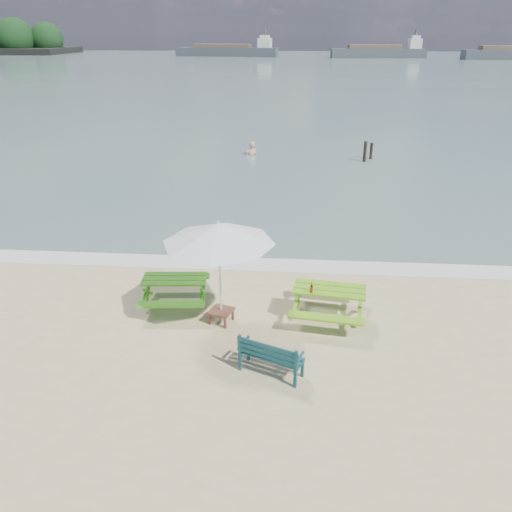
# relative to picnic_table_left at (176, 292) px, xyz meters

# --- Properties ---
(sea) EXTENTS (300.00, 300.00, 0.00)m
(sea) POSITION_rel_picnic_table_left_xyz_m (2.49, 82.84, -0.35)
(sea) COLOR slate
(sea) RESTS_ON ground
(foam_strip) EXTENTS (22.00, 0.90, 0.01)m
(foam_strip) POSITION_rel_picnic_table_left_xyz_m (2.49, 2.44, -0.35)
(foam_strip) COLOR silver
(foam_strip) RESTS_ON ground
(picnic_table_left) EXTENTS (1.67, 1.83, 0.73)m
(picnic_table_left) POSITION_rel_picnic_table_left_xyz_m (0.00, 0.00, 0.00)
(picnic_table_left) COLOR #40A719
(picnic_table_left) RESTS_ON ground
(picnic_table_right) EXTENTS (1.86, 2.02, 0.78)m
(picnic_table_right) POSITION_rel_picnic_table_left_xyz_m (3.67, -0.33, 0.02)
(picnic_table_right) COLOR #64A218
(picnic_table_right) RESTS_ON ground
(park_bench) EXTENTS (1.33, 0.87, 0.78)m
(park_bench) POSITION_rel_picnic_table_left_xyz_m (2.45, -2.49, -0.11)
(park_bench) COLOR #0E363A
(park_bench) RESTS_ON ground
(side_table) EXTENTS (0.63, 0.63, 0.32)m
(side_table) POSITION_rel_picnic_table_left_xyz_m (1.22, -0.71, -0.19)
(side_table) COLOR brown
(side_table) RESTS_ON ground
(patio_umbrella) EXTENTS (3.13, 3.13, 2.43)m
(patio_umbrella) POSITION_rel_picnic_table_left_xyz_m (1.22, -0.71, 1.86)
(patio_umbrella) COLOR silver
(patio_umbrella) RESTS_ON ground
(beer_bottle) EXTENTS (0.07, 0.07, 0.25)m
(beer_bottle) POSITION_rel_picnic_table_left_xyz_m (3.25, -0.55, 0.51)
(beer_bottle) COLOR #954F15
(beer_bottle) RESTS_ON picnic_table_right
(swimmer) EXTENTS (0.82, 0.69, 1.89)m
(swimmer) POSITION_rel_picnic_table_left_xyz_m (0.44, 16.28, -0.59)
(swimmer) COLOR tan
(swimmer) RESTS_ON ground
(mooring_pilings) EXTENTS (0.56, 0.76, 1.24)m
(mooring_pilings) POSITION_rel_picnic_table_left_xyz_m (6.50, 15.39, 0.03)
(mooring_pilings) COLOR black
(mooring_pilings) RESTS_ON ground
(cargo_ships) EXTENTS (145.95, 21.07, 4.40)m
(cargo_ships) POSITION_rel_picnic_table_left_xyz_m (48.83, 120.85, 0.83)
(cargo_ships) COLOR #3B4146
(cargo_ships) RESTS_ON ground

